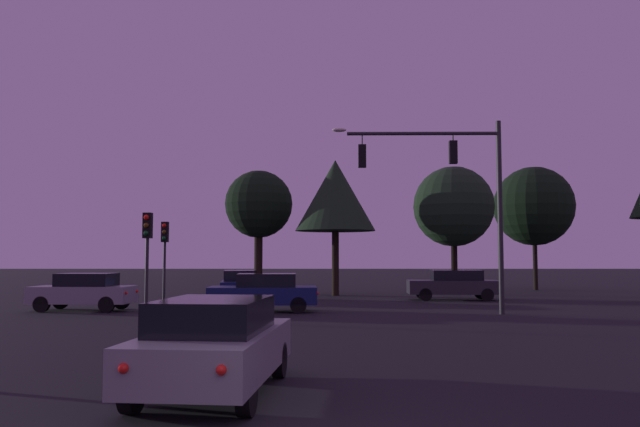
% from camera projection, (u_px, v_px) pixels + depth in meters
% --- Properties ---
extents(ground_plane, '(168.00, 168.00, 0.00)m').
position_uv_depth(ground_plane, '(319.00, 302.00, 30.29)').
color(ground_plane, black).
rests_on(ground_plane, ground).
extents(traffic_signal_mast_arm, '(6.59, 0.40, 7.48)m').
position_uv_depth(traffic_signal_mast_arm, '(452.00, 180.00, 24.04)').
color(traffic_signal_mast_arm, '#232326').
rests_on(traffic_signal_mast_arm, ground).
extents(traffic_light_corner_left, '(0.32, 0.36, 3.74)m').
position_uv_depth(traffic_light_corner_left, '(146.00, 243.00, 21.70)').
color(traffic_light_corner_left, '#232326').
rests_on(traffic_light_corner_left, ground).
extents(traffic_light_corner_right, '(0.30, 0.35, 3.74)m').
position_uv_depth(traffic_light_corner_right, '(164.00, 246.00, 27.24)').
color(traffic_light_corner_right, '#232326').
rests_on(traffic_light_corner_right, ground).
extents(car_nearside_lane, '(2.23, 4.41, 1.52)m').
position_uv_depth(car_nearside_lane, '(214.00, 344.00, 9.94)').
color(car_nearside_lane, gray).
rests_on(car_nearside_lane, ground).
extents(car_crossing_left, '(4.42, 2.06, 1.52)m').
position_uv_depth(car_crossing_left, '(263.00, 292.00, 24.76)').
color(car_crossing_left, '#0F1947').
rests_on(car_crossing_left, ground).
extents(car_crossing_right, '(4.10, 2.00, 1.52)m').
position_uv_depth(car_crossing_right, '(83.00, 291.00, 25.20)').
color(car_crossing_right, gray).
rests_on(car_crossing_right, ground).
extents(car_far_lane, '(2.32, 4.61, 1.52)m').
position_uv_depth(car_far_lane, '(240.00, 285.00, 30.92)').
color(car_far_lane, '#0F1947').
rests_on(car_far_lane, ground).
extents(car_parked_lot, '(4.74, 2.06, 1.52)m').
position_uv_depth(car_parked_lot, '(454.00, 284.00, 31.47)').
color(car_parked_lot, '#232328').
rests_on(car_parked_lot, ground).
extents(tree_behind_sign, '(5.28, 5.28, 8.21)m').
position_uv_depth(tree_behind_sign, '(533.00, 206.00, 41.35)').
color(tree_behind_sign, black).
rests_on(tree_behind_sign, ground).
extents(tree_left_far, '(4.57, 4.57, 7.73)m').
position_uv_depth(tree_left_far, '(335.00, 196.00, 35.31)').
color(tree_left_far, black).
rests_on(tree_left_far, ground).
extents(tree_center_horizon, '(4.78, 4.78, 7.58)m').
position_uv_depth(tree_center_horizon, '(453.00, 207.00, 36.90)').
color(tree_center_horizon, black).
rests_on(tree_center_horizon, ground).
extents(tree_lot_edge, '(4.06, 4.06, 7.39)m').
position_uv_depth(tree_lot_edge, '(258.00, 205.00, 37.23)').
color(tree_lot_edge, black).
rests_on(tree_lot_edge, ground).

